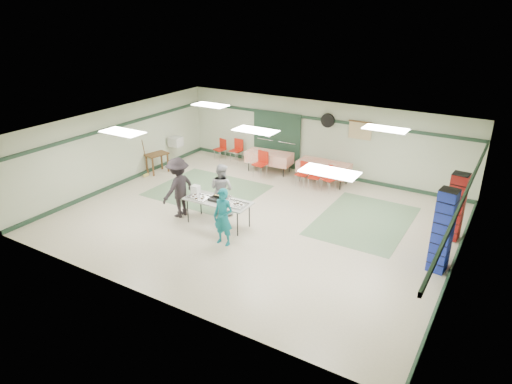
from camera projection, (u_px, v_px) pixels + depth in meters
The scene contains 42 objects.
floor at pixel (256, 218), 13.51m from camera, with size 11.00×11.00×0.00m, color beige.
ceiling at pixel (256, 130), 12.46m from camera, with size 11.00×11.00×0.00m, color silver.
wall_back at pixel (320, 138), 16.54m from camera, with size 11.00×11.00×0.00m, color #B6BFA3.
wall_front at pixel (144, 242), 9.43m from camera, with size 11.00×11.00×0.00m, color #B6BFA3.
wall_left at pixel (118, 146), 15.60m from camera, with size 9.00×9.00×0.00m, color #B6BFA3.
wall_right at pixel (462, 220), 10.37m from camera, with size 9.00×9.00×0.00m, color #B6BFA3.
trim_back at pixel (320, 119), 16.24m from camera, with size 11.00×0.06×0.10m, color #1E3827.
baseboard_back at pixel (317, 172), 17.02m from camera, with size 11.00×0.06×0.12m, color #1E3827.
trim_left at pixel (116, 127), 15.31m from camera, with size 9.00×0.06×0.10m, color #1E3827.
baseboard_left at pixel (123, 182), 16.08m from camera, with size 9.00×0.06×0.12m, color #1E3827.
trim_right at pixel (466, 192), 10.12m from camera, with size 9.00×0.06×0.10m, color #1E3827.
baseboard_right at pixel (451, 268), 10.89m from camera, with size 9.00×0.06×0.12m, color #1E3827.
green_patch_a at pixel (208, 190), 15.49m from camera, with size 3.50×3.00×0.01m, color gray.
green_patch_b at pixel (364, 221), 13.36m from camera, with size 2.50×3.50×0.01m, color gray.
double_door_left at pixel (266, 138), 17.65m from camera, with size 0.90×0.06×2.10m, color gray.
double_door_right at pixel (288, 141), 17.20m from camera, with size 0.90×0.06×2.10m, color gray.
door_frame at pixel (277, 140), 17.41m from camera, with size 2.00×0.03×2.15m, color #1E3827.
wall_fan at pixel (328, 120), 16.08m from camera, with size 0.50×0.50×0.10m, color black.
scroll_banner at pixel (360, 131), 15.58m from camera, with size 0.80×0.02×0.60m, color #D2B283.
serving_table at pixel (218, 202), 12.87m from camera, with size 1.97×0.84×0.76m.
sheet_tray_right at pixel (235, 205), 12.55m from camera, with size 0.63×0.48×0.02m, color silver.
sheet_tray_mid at pixel (220, 198), 13.00m from camera, with size 0.55×0.42×0.02m, color silver.
sheet_tray_left at pixel (198, 197), 13.02m from camera, with size 0.59×0.45×0.02m, color silver.
baking_pan at pixel (217, 199), 12.81m from camera, with size 0.45×0.28×0.08m, color black.
foam_box_stack at pixel (196, 190), 13.24m from camera, with size 0.22×0.20×0.26m, color white.
volunteer_teal at pixel (223, 217), 11.83m from camera, with size 0.57×0.37×1.55m, color #137888.
volunteer_grey at pixel (222, 189), 13.54m from camera, with size 0.77×0.60×1.58m, color gray.
volunteer_dark at pixel (178, 188), 13.34m from camera, with size 1.17×0.67×1.81m, color black.
dining_table_a at pixel (324, 168), 15.92m from camera, with size 1.81×0.80×0.77m.
dining_table_b at pixel (269, 157), 16.97m from camera, with size 1.76×0.90×0.77m.
chair_a at pixel (315, 174), 15.53m from camera, with size 0.42×0.42×0.81m.
chair_b at pixel (304, 171), 15.73m from camera, with size 0.43×0.43×0.84m.
chair_c at pixel (331, 176), 15.25m from camera, with size 0.51×0.51×0.88m.
chair_d at pixel (261, 161), 16.52m from camera, with size 0.48×0.48×0.94m.
chair_loose_a at pixel (237, 148), 18.09m from camera, with size 0.44×0.44×0.90m.
chair_loose_b at pixel (221, 147), 18.34m from camera, with size 0.48×0.48×0.84m.
crate_stack_blue_a at pixel (443, 231), 10.53m from camera, with size 0.40×0.40×2.09m, color #1A2EA1.
crate_stack_red at pixel (456, 207), 12.05m from camera, with size 0.41×0.41×1.87m, color maroon.
crate_stack_blue_b at pixel (444, 234), 10.84m from camera, with size 0.36×0.36×1.65m, color #1A2EA1.
printer_table at pixel (157, 157), 16.86m from camera, with size 0.69×0.90×0.74m.
office_printer at pixel (176, 142), 17.60m from camera, with size 0.46×0.40×0.36m, color beige.
broom at pixel (146, 158), 16.47m from camera, with size 0.03×0.03×1.38m, color brown.
Camera 1 is at (6.27, -10.40, 5.98)m, focal length 32.00 mm.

